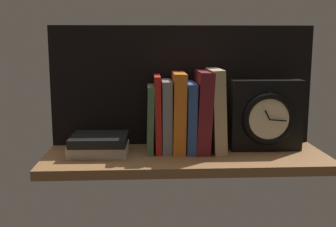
# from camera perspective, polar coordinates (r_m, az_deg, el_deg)

# --- Properties ---
(ground_plane) EXTENTS (0.77, 0.26, 0.03)m
(ground_plane) POSITION_cam_1_polar(r_m,az_deg,el_deg) (1.15, 2.48, -6.23)
(ground_plane) COLOR brown
(back_panel) EXTENTS (0.77, 0.01, 0.35)m
(back_panel) POSITION_cam_1_polar(r_m,az_deg,el_deg) (1.23, 1.98, 3.85)
(back_panel) COLOR black
(back_panel) RESTS_ON ground_plane
(book_green_romantic) EXTENTS (0.02, 0.12, 0.19)m
(book_green_romantic) POSITION_cam_1_polar(r_m,az_deg,el_deg) (1.16, -2.44, -0.70)
(book_green_romantic) COLOR #476B44
(book_green_romantic) RESTS_ON ground_plane
(book_red_requiem) EXTENTS (0.02, 0.12, 0.21)m
(book_red_requiem) POSITION_cam_1_polar(r_m,az_deg,el_deg) (1.16, -1.43, -0.00)
(book_red_requiem) COLOR red
(book_red_requiem) RESTS_ON ground_plane
(book_gray_chess) EXTENTS (0.03, 0.12, 0.20)m
(book_gray_chess) POSITION_cam_1_polar(r_m,az_deg,el_deg) (1.16, -0.21, -0.32)
(book_gray_chess) COLOR gray
(book_gray_chess) RESTS_ON ground_plane
(book_orange_pandolfini) EXTENTS (0.04, 0.14, 0.22)m
(book_orange_pandolfini) POSITION_cam_1_polar(r_m,az_deg,el_deg) (1.16, 1.44, 0.21)
(book_orange_pandolfini) COLOR orange
(book_orange_pandolfini) RESTS_ON ground_plane
(book_blue_modern) EXTENTS (0.03, 0.14, 0.19)m
(book_blue_modern) POSITION_cam_1_polar(r_m,az_deg,el_deg) (1.17, 3.04, -0.43)
(book_blue_modern) COLOR #2D4C8E
(book_blue_modern) RESTS_ON ground_plane
(book_maroon_dawkins) EXTENTS (0.05, 0.15, 0.23)m
(book_maroon_dawkins) POSITION_cam_1_polar(r_m,az_deg,el_deg) (1.17, 4.74, 0.34)
(book_maroon_dawkins) COLOR maroon
(book_maroon_dawkins) RESTS_ON ground_plane
(book_tan_shortstories) EXTENTS (0.04, 0.15, 0.23)m
(book_tan_shortstories) POSITION_cam_1_polar(r_m,az_deg,el_deg) (1.17, 6.62, 0.49)
(book_tan_shortstories) COLOR tan
(book_tan_shortstories) RESTS_ON ground_plane
(framed_clock) EXTENTS (0.20, 0.07, 0.20)m
(framed_clock) POSITION_cam_1_polar(r_m,az_deg,el_deg) (1.20, 13.38, -0.31)
(framed_clock) COLOR black
(framed_clock) RESTS_ON ground_plane
(book_stack_side) EXTENTS (0.16, 0.14, 0.05)m
(book_stack_side) POSITION_cam_1_polar(r_m,az_deg,el_deg) (1.15, -9.47, -4.21)
(book_stack_side) COLOR beige
(book_stack_side) RESTS_ON ground_plane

